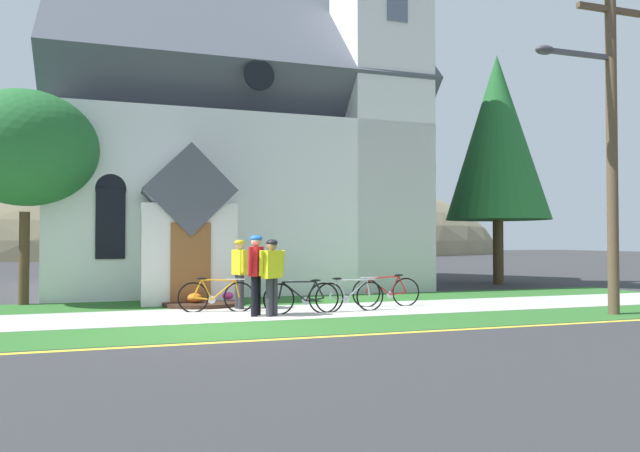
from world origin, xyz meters
TOP-DOWN VIEW (x-y plane):
  - ground at (0.00, 4.00)m, footprint 140.00×140.00m
  - sidewalk_slab at (1.96, 2.00)m, footprint 32.00×2.66m
  - grass_verge at (1.96, -0.36)m, footprint 32.00×2.07m
  - church_lawn at (1.96, 4.51)m, footprint 24.00×2.35m
  - curb_paint_stripe at (1.96, -1.55)m, footprint 28.00×0.16m
  - church_building at (2.26, 10.20)m, footprint 12.12×11.46m
  - church_sign at (0.18, 4.26)m, footprint 1.73×0.20m
  - flower_bed at (0.20, 4.05)m, footprint 2.03×2.03m
  - bicycle_white at (4.50, 2.33)m, footprint 1.77×0.16m
  - bicycle_silver at (0.29, 2.51)m, footprint 1.73×0.39m
  - bicycle_black at (2.09, 1.62)m, footprint 1.74×0.16m
  - bicycle_yellow at (3.26, 1.66)m, footprint 1.74×0.14m
  - cyclist_in_red_jersey at (1.02, 1.51)m, footprint 0.45×0.63m
  - cyclist_in_orange_jersey at (1.34, 1.35)m, footprint 0.61×0.43m
  - cyclist_in_white_jersey at (0.91, 2.93)m, footprint 0.32×0.69m
  - utility_pole at (8.61, -0.61)m, footprint 3.12×0.28m
  - roadside_conifer at (11.60, 7.84)m, footprint 3.87×3.87m
  - yard_deciduous_tree at (-4.19, 5.60)m, footprint 3.61×3.61m
  - distant_hill at (0.95, 59.04)m, footprint 87.58×42.22m

SIDE VIEW (x-z plane):
  - ground at x=0.00m, z-range 0.00..0.00m
  - distant_hill at x=0.95m, z-range -11.76..11.76m
  - curb_paint_stripe at x=1.96m, z-range 0.00..0.01m
  - grass_verge at x=1.96m, z-range 0.00..0.01m
  - church_lawn at x=1.96m, z-range 0.00..0.01m
  - sidewalk_slab at x=1.96m, z-range 0.00..0.01m
  - flower_bed at x=0.20m, z-range -0.09..0.25m
  - bicycle_yellow at x=3.26m, z-range -0.04..0.78m
  - bicycle_black at x=2.09m, z-range -0.02..0.76m
  - bicycle_silver at x=0.29m, z-range -0.04..0.78m
  - bicycle_white at x=4.50m, z-range -0.04..0.79m
  - cyclist_in_white_jersey at x=0.91m, z-range 0.14..1.81m
  - cyclist_in_orange_jersey at x=1.34m, z-range 0.14..1.82m
  - cyclist_in_red_jersey at x=1.02m, z-range 0.17..1.94m
  - church_sign at x=0.18m, z-range 0.30..2.16m
  - yard_deciduous_tree at x=-4.19m, z-range 1.26..6.79m
  - utility_pole at x=8.61m, z-range 0.45..8.63m
  - church_building at x=2.26m, z-range -1.56..11.33m
  - roadside_conifer at x=11.60m, z-range 1.20..9.90m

